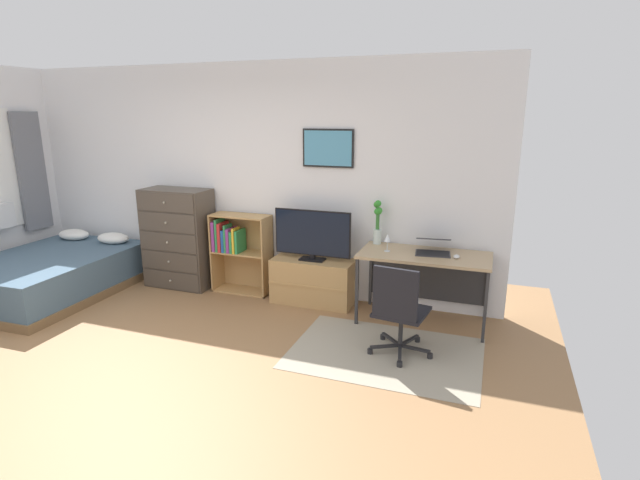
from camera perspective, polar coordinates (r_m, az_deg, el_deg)
The scene contains 14 objects.
ground_plane at distance 4.50m, azimuth -23.57°, elevation -14.82°, with size 7.20×7.20×0.00m, color #936B44.
wall_back_with_posters at distance 5.97m, azimuth -8.78°, elevation 7.04°, with size 6.12×0.09×2.70m.
area_rug at distance 4.59m, azimuth 7.66°, elevation -12.98°, with size 1.70×1.20×0.01m, color #9E937F.
bed at distance 6.72m, azimuth -28.97°, elevation -3.49°, with size 1.53×2.04×0.61m.
dresser at distance 6.31m, azimuth -16.26°, elevation 0.21°, with size 0.84×0.46×1.23m.
bookshelf at distance 5.97m, azimuth -9.78°, elevation -0.80°, with size 0.71×0.30×0.96m.
tv_stand at distance 5.59m, azimuth -0.81°, elevation -4.84°, with size 0.93×0.41×0.52m.
television at distance 5.42m, azimuth -0.91°, elevation 0.56°, with size 0.89×0.16×0.57m.
desk at distance 5.16m, azimuth 12.23°, elevation -2.74°, with size 1.31×0.64×0.74m.
office_chair at distance 4.37m, azimuth 9.20°, elevation -7.96°, with size 0.57×0.58×0.86m.
laptop at distance 5.10m, azimuth 13.13°, elevation -0.77°, with size 0.39×0.41×0.15m.
computer_mouse at distance 4.97m, azimuth 15.73°, elevation -1.88°, with size 0.06×0.10×0.03m, color silver.
bamboo_vase at distance 5.30m, azimuth 6.78°, elevation 2.25°, with size 0.10×0.10×0.48m.
wine_glass at distance 5.04m, azimuth 7.92°, elevation 0.15°, with size 0.07×0.07×0.18m.
Camera 1 is at (2.85, -2.76, 2.11)m, focal length 27.28 mm.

